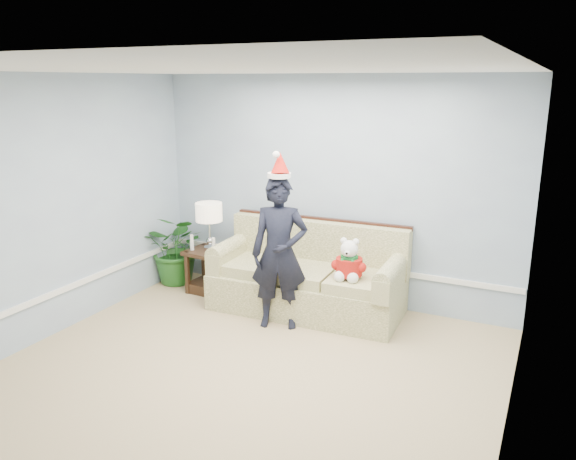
{
  "coord_description": "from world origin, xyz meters",
  "views": [
    {
      "loc": [
        2.41,
        -3.64,
        2.62
      ],
      "look_at": [
        -0.12,
        1.55,
        1.08
      ],
      "focal_mm": 35.0,
      "sensor_mm": 36.0,
      "label": 1
    }
  ],
  "objects_px": {
    "side_table": "(211,276)",
    "teddy_bear": "(349,264)",
    "sofa": "(308,279)",
    "table_lamp": "(209,214)",
    "houseplant": "(178,248)",
    "man": "(279,253)"
  },
  "relations": [
    {
      "from": "side_table",
      "to": "teddy_bear",
      "type": "distance_m",
      "value": 1.99
    },
    {
      "from": "side_table",
      "to": "teddy_bear",
      "type": "relative_size",
      "value": 1.29
    },
    {
      "from": "table_lamp",
      "to": "teddy_bear",
      "type": "bearing_deg",
      "value": -7.51
    },
    {
      "from": "side_table",
      "to": "table_lamp",
      "type": "bearing_deg",
      "value": 120.63
    },
    {
      "from": "sofa",
      "to": "side_table",
      "type": "bearing_deg",
      "value": 179.5
    },
    {
      "from": "sofa",
      "to": "teddy_bear",
      "type": "distance_m",
      "value": 0.71
    },
    {
      "from": "houseplant",
      "to": "man",
      "type": "relative_size",
      "value": 0.57
    },
    {
      "from": "side_table",
      "to": "houseplant",
      "type": "distance_m",
      "value": 0.63
    },
    {
      "from": "side_table",
      "to": "teddy_bear",
      "type": "bearing_deg",
      "value": -5.92
    },
    {
      "from": "side_table",
      "to": "teddy_bear",
      "type": "xyz_separation_m",
      "value": [
        1.92,
        -0.2,
        0.49
      ]
    },
    {
      "from": "houseplant",
      "to": "teddy_bear",
      "type": "relative_size",
      "value": 2.05
    },
    {
      "from": "table_lamp",
      "to": "man",
      "type": "distance_m",
      "value": 1.42
    },
    {
      "from": "table_lamp",
      "to": "houseplant",
      "type": "height_order",
      "value": "table_lamp"
    },
    {
      "from": "sofa",
      "to": "houseplant",
      "type": "xyz_separation_m",
      "value": [
        -1.91,
        0.06,
        0.11
      ]
    },
    {
      "from": "teddy_bear",
      "to": "man",
      "type": "bearing_deg",
      "value": -159.81
    },
    {
      "from": "sofa",
      "to": "table_lamp",
      "type": "xyz_separation_m",
      "value": [
        -1.38,
        0.02,
        0.64
      ]
    },
    {
      "from": "sofa",
      "to": "man",
      "type": "bearing_deg",
      "value": -101.51
    },
    {
      "from": "houseplant",
      "to": "man",
      "type": "height_order",
      "value": "man"
    },
    {
      "from": "table_lamp",
      "to": "teddy_bear",
      "type": "xyz_separation_m",
      "value": [
        1.95,
        -0.26,
        -0.3
      ]
    },
    {
      "from": "table_lamp",
      "to": "side_table",
      "type": "bearing_deg",
      "value": -59.37
    },
    {
      "from": "side_table",
      "to": "table_lamp",
      "type": "height_order",
      "value": "table_lamp"
    },
    {
      "from": "sofa",
      "to": "man",
      "type": "relative_size",
      "value": 1.35
    }
  ]
}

